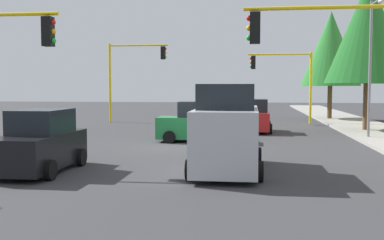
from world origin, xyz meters
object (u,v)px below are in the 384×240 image
at_px(delivery_van_silver, 227,132).
at_px(traffic_signal_far_left, 285,73).
at_px(traffic_signal_far_right, 132,67).
at_px(traffic_signal_near_left, 330,53).
at_px(tree_roadside_far, 331,49).
at_px(car_red, 254,117).
at_px(car_green, 196,123).
at_px(tree_roadside_mid, 368,31).
at_px(street_lamp_curbside, 372,53).
at_px(car_black, 40,144).

bearing_deg(delivery_van_silver, traffic_signal_far_left, 171.19).
relative_size(traffic_signal_far_right, delivery_van_silver, 1.24).
bearing_deg(traffic_signal_near_left, delivery_van_silver, -89.52).
xyz_separation_m(traffic_signal_far_right, tree_roadside_far, (-4.00, 15.24, 1.51)).
distance_m(car_red, car_green, 5.89).
bearing_deg(car_red, tree_roadside_mid, 97.28).
xyz_separation_m(traffic_signal_far_left, tree_roadside_far, (-4.00, 3.88, 2.01)).
height_order(street_lamp_curbside, car_red, street_lamp_curbside).
distance_m(traffic_signal_near_left, tree_roadside_far, 24.39).
xyz_separation_m(traffic_signal_far_right, car_green, (12.00, 6.31, -3.31)).
xyz_separation_m(traffic_signal_far_left, delivery_van_silver, (20.03, -3.10, -2.42)).
xyz_separation_m(tree_roadside_far, delivery_van_silver, (24.03, -6.98, -4.43)).
xyz_separation_m(delivery_van_silver, car_red, (-13.19, 0.90, -0.39)).
height_order(traffic_signal_near_left, car_black, traffic_signal_near_left).
bearing_deg(car_red, car_black, -25.97).
xyz_separation_m(tree_roadside_mid, car_black, (14.76, -13.36, -5.08)).
height_order(traffic_signal_far_left, tree_roadside_far, tree_roadside_far).
height_order(tree_roadside_far, delivery_van_silver, tree_roadside_far).
xyz_separation_m(traffic_signal_far_left, tree_roadside_mid, (6.00, 4.38, 2.27)).
height_order(tree_roadside_mid, car_black, tree_roadside_mid).
height_order(tree_roadside_mid, car_red, tree_roadside_mid).
distance_m(tree_roadside_far, delivery_van_silver, 25.41).
bearing_deg(car_black, tree_roadside_mid, 137.84).
bearing_deg(car_green, traffic_signal_far_left, 157.18).
height_order(tree_roadside_mid, car_green, tree_roadside_mid).
height_order(car_red, car_green, same).
bearing_deg(delivery_van_silver, traffic_signal_far_right, -157.59).
bearing_deg(car_red, traffic_signal_near_left, 9.53).
bearing_deg(car_red, traffic_signal_far_left, 162.14).
height_order(tree_roadside_far, car_black, tree_roadside_far).
xyz_separation_m(traffic_signal_far_right, traffic_signal_near_left, (20.00, 11.37, -0.47)).
bearing_deg(traffic_signal_far_left, car_red, -17.86).
distance_m(street_lamp_curbside, tree_roadside_mid, 4.75).
bearing_deg(car_green, tree_roadside_mid, 122.47).
xyz_separation_m(traffic_signal_near_left, tree_roadside_mid, (-14.00, 4.37, 2.25)).
bearing_deg(car_green, tree_roadside_far, 150.83).
distance_m(traffic_signal_far_right, car_black, 21.15).
bearing_deg(tree_roadside_far, delivery_van_silver, -16.21).
relative_size(traffic_signal_far_right, car_black, 1.50).
bearing_deg(traffic_signal_far_right, street_lamp_curbside, 55.19).
distance_m(tree_roadside_mid, car_red, 8.36).
relative_size(tree_roadside_far, car_green, 2.37).
distance_m(traffic_signal_near_left, delivery_van_silver, 3.96).
distance_m(tree_roadside_mid, car_black, 20.55).
bearing_deg(traffic_signal_far_left, traffic_signal_far_right, -90.00).
distance_m(traffic_signal_far_right, traffic_signal_near_left, 23.01).
xyz_separation_m(traffic_signal_near_left, car_red, (-13.16, -2.21, -2.83)).
height_order(traffic_signal_near_left, car_green, traffic_signal_near_left).
xyz_separation_m(traffic_signal_far_right, tree_roadside_mid, (6.00, 15.74, 1.77)).
height_order(traffic_signal_far_left, tree_roadside_mid, tree_roadside_mid).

